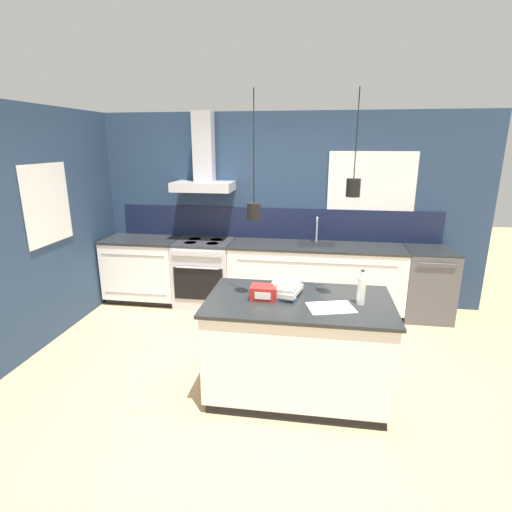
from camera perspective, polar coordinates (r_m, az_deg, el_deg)
name	(u,v)px	position (r m, az deg, el deg)	size (l,w,h in m)	color
ground_plane	(253,374)	(4.12, -0.38, -16.47)	(16.00, 16.00, 0.00)	tan
wall_back	(272,207)	(5.53, 2.26, 7.06)	(5.60, 2.39, 2.60)	navy
wall_left	(55,223)	(5.17, -26.76, 4.18)	(0.08, 3.80, 2.60)	navy
counter_run_left	(144,269)	(5.93, -15.71, -1.82)	(1.03, 0.64, 0.91)	black
counter_run_sink	(315,277)	(5.42, 8.39, -3.05)	(2.29, 0.64, 1.25)	black
oven_range	(205,273)	(5.62, -7.35, -2.38)	(0.77, 0.66, 0.91)	#B5B5BA
dishwasher	(427,283)	(5.61, 23.24, -3.63)	(0.60, 0.65, 0.91)	#4C4C51
kitchen_island	(298,347)	(3.65, 5.95, -12.78)	(1.59, 0.92, 0.91)	black
bottle_on_island	(361,290)	(3.41, 14.81, -4.72)	(0.07, 0.07, 0.30)	silver
book_stack	(286,288)	(3.51, 4.26, -4.59)	(0.30, 0.38, 0.14)	#335684
red_supply_box	(264,292)	(3.43, 1.13, -5.23)	(0.23, 0.17, 0.12)	red
paper_pile	(331,308)	(3.33, 10.63, -7.25)	(0.42, 0.35, 0.01)	silver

